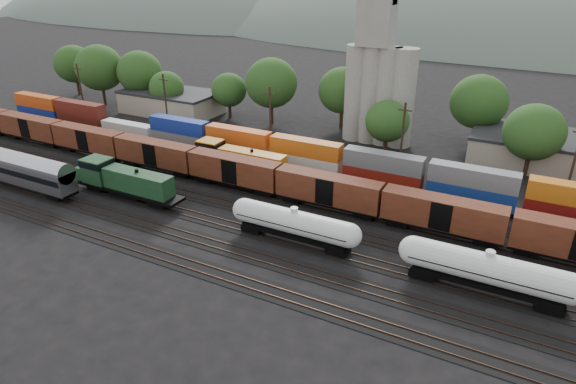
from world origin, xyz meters
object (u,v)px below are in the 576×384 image
at_px(tank_car_a, 294,223).
at_px(grain_silo, 379,84).
at_px(passenger_coach, 11,166).
at_px(green_locomotive, 121,179).
at_px(orange_locomotive, 235,158).

relative_size(tank_car_a, grain_silo, 0.59).
bearing_deg(tank_car_a, passenger_coach, -173.78).
relative_size(tank_car_a, passenger_coach, 0.68).
distance_m(tank_car_a, grain_silo, 42.00).
distance_m(green_locomotive, tank_car_a, 28.24).
bearing_deg(orange_locomotive, green_locomotive, -123.53).
bearing_deg(orange_locomotive, tank_car_a, -39.34).
bearing_deg(passenger_coach, green_locomotive, 15.86).
bearing_deg(green_locomotive, grain_silo, 58.51).
relative_size(green_locomotive, passenger_coach, 0.74).
bearing_deg(grain_silo, passenger_coach, -132.88).
height_order(passenger_coach, orange_locomotive, passenger_coach).
bearing_deg(orange_locomotive, passenger_coach, -144.01).
bearing_deg(tank_car_a, green_locomotive, 180.00).
distance_m(passenger_coach, orange_locomotive, 34.04).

